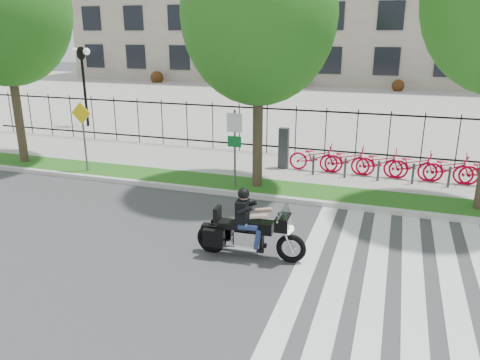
% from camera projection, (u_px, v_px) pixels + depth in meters
% --- Properties ---
extents(ground, '(120.00, 120.00, 0.00)m').
position_uv_depth(ground, '(210.00, 256.00, 10.85)').
color(ground, '#3E3E41').
rests_on(ground, ground).
extents(curb, '(60.00, 0.20, 0.15)m').
position_uv_depth(curb, '(260.00, 196.00, 14.53)').
color(curb, beige).
rests_on(curb, ground).
extents(grass_verge, '(60.00, 1.50, 0.15)m').
position_uv_depth(grass_verge, '(267.00, 188.00, 15.29)').
color(grass_verge, '#184D13').
rests_on(grass_verge, ground).
extents(sidewalk, '(60.00, 3.50, 0.15)m').
position_uv_depth(sidewalk, '(285.00, 168.00, 17.55)').
color(sidewalk, '#9A9790').
rests_on(sidewalk, ground).
extents(plaza, '(80.00, 34.00, 0.10)m').
position_uv_depth(plaza, '(342.00, 104.00, 33.41)').
color(plaza, '#9A9790').
rests_on(plaza, ground).
extents(crosswalk_stripes, '(5.70, 8.00, 0.01)m').
position_uv_depth(crosswalk_stripes, '(433.00, 291.00, 9.37)').
color(crosswalk_stripes, silver).
rests_on(crosswalk_stripes, ground).
extents(iron_fence, '(30.00, 0.06, 2.00)m').
position_uv_depth(iron_fence, '(296.00, 131.00, 18.81)').
color(iron_fence, black).
rests_on(iron_fence, sidewalk).
extents(lamp_post_left, '(1.06, 0.70, 4.25)m').
position_uv_depth(lamp_post_left, '(82.00, 67.00, 24.37)').
color(lamp_post_left, black).
rests_on(lamp_post_left, ground).
extents(street_tree_0, '(4.76, 4.76, 8.35)m').
position_uv_depth(street_tree_0, '(3.00, 9.00, 16.57)').
color(street_tree_0, '#3D2F21').
rests_on(street_tree_0, grass_verge).
extents(street_tree_1, '(4.68, 4.68, 8.00)m').
position_uv_depth(street_tree_1, '(259.00, 14.00, 13.77)').
color(street_tree_1, '#3D2F21').
rests_on(street_tree_1, grass_verge).
extents(bike_share_station, '(7.84, 0.88, 1.50)m').
position_uv_depth(bike_share_station, '(394.00, 164.00, 15.97)').
color(bike_share_station, '#2D2D33').
rests_on(bike_share_station, sidewalk).
extents(sign_pole_regulatory, '(0.50, 0.09, 2.50)m').
position_uv_depth(sign_pole_regulatory, '(235.00, 139.00, 14.76)').
color(sign_pole_regulatory, '#59595B').
rests_on(sign_pole_regulatory, grass_verge).
extents(sign_pole_warning, '(0.78, 0.09, 2.49)m').
position_uv_depth(sign_pole_warning, '(83.00, 127.00, 16.49)').
color(sign_pole_warning, '#59595B').
rests_on(sign_pole_warning, grass_verge).
extents(motorcycle_rider, '(2.59, 0.77, 1.99)m').
position_uv_depth(motorcycle_rider, '(250.00, 230.00, 10.61)').
color(motorcycle_rider, black).
rests_on(motorcycle_rider, ground).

